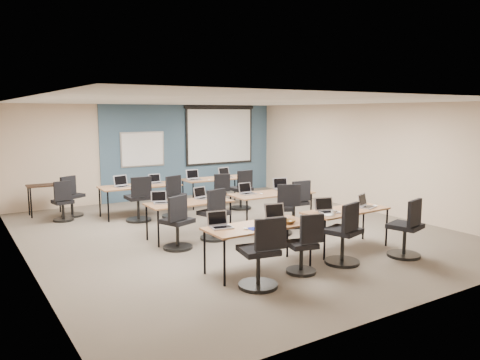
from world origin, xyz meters
TOP-DOWN VIEW (x-y plane):
  - floor at (0.00, 0.00)m, footprint 8.00×9.00m
  - ceiling at (0.00, 0.00)m, footprint 8.00×9.00m
  - wall_back at (0.00, 4.50)m, footprint 8.00×0.04m
  - wall_front at (0.00, -4.50)m, footprint 8.00×0.04m
  - wall_left at (-4.00, 0.00)m, footprint 0.04×9.00m
  - wall_right at (4.00, 0.00)m, footprint 0.04×9.00m
  - blue_accent_panel at (1.25, 4.47)m, footprint 5.50×0.04m
  - whiteboard at (-0.30, 4.43)m, footprint 1.28×0.03m
  - projector_screen at (2.20, 4.41)m, footprint 2.40×0.10m
  - training_table_front_left at (-0.94, -2.26)m, footprint 1.74×0.72m
  - training_table_front_right at (1.07, -2.13)m, footprint 1.67×0.69m
  - training_table_mid_left at (-1.01, 0.07)m, footprint 1.68×0.70m
  - training_table_mid_right at (0.98, 0.03)m, footprint 1.84×0.77m
  - training_table_back_left at (-1.08, 2.61)m, footprint 1.91×0.79m
  - training_table_back_right at (1.07, 2.73)m, footprint 1.74×0.73m
  - laptop_0 at (-1.53, -2.06)m, footprint 0.33×0.28m
  - mouse_0 at (-1.26, -2.36)m, footprint 0.06×0.10m
  - task_chair_0 at (-1.35, -2.90)m, footprint 0.57×0.57m
  - laptop_1 at (-0.48, -2.13)m, footprint 0.35×0.30m
  - mouse_1 at (-0.39, -2.37)m, footprint 0.07×0.10m
  - task_chair_1 at (-0.44, -2.76)m, footprint 0.47×0.47m
  - laptop_2 at (0.62, -2.11)m, footprint 0.34×0.29m
  - mouse_2 at (0.76, -2.27)m, footprint 0.07×0.10m
  - task_chair_2 at (0.40, -2.77)m, footprint 0.59×0.58m
  - laptop_3 at (1.54, -2.17)m, footprint 0.32×0.27m
  - mouse_3 at (1.73, -2.22)m, footprint 0.07×0.11m
  - task_chair_3 at (1.58, -3.07)m, footprint 0.57×0.57m
  - laptop_4 at (-1.54, 0.26)m, footprint 0.30×0.25m
  - mouse_4 at (-1.28, 0.02)m, footprint 0.09×0.11m
  - task_chair_4 at (-1.55, -0.54)m, footprint 0.57×0.54m
  - laptop_5 at (-0.63, 0.26)m, footprint 0.30×0.26m
  - mouse_5 at (-0.37, 0.05)m, footprint 0.08×0.11m
  - task_chair_5 at (-0.66, -0.33)m, footprint 0.56×0.55m
  - laptop_6 at (0.45, 0.22)m, footprint 0.31×0.27m
  - mouse_6 at (0.69, 0.02)m, footprint 0.07×0.10m
  - task_chair_6 at (0.69, -0.68)m, footprint 0.62×0.58m
  - laptop_7 at (1.44, 0.23)m, footprint 0.36×0.30m
  - mouse_7 at (1.70, 0.10)m, footprint 0.06×0.09m
  - task_chair_7 at (1.35, -0.35)m, footprint 0.56×0.56m
  - laptop_8 at (-1.52, 2.63)m, footprint 0.36×0.30m
  - mouse_8 at (-1.32, 2.56)m, footprint 0.08×0.11m
  - task_chair_8 at (-1.35, 1.97)m, footprint 0.58×0.58m
  - laptop_9 at (-0.63, 2.71)m, footprint 0.30×0.26m
  - mouse_9 at (-0.30, 2.48)m, footprint 0.06×0.09m
  - task_chair_9 at (-0.52, 1.93)m, footprint 0.56×0.54m
  - laptop_10 at (0.45, 2.75)m, footprint 0.35×0.30m
  - mouse_10 at (0.72, 2.43)m, footprint 0.07×0.10m
  - task_chair_10 at (0.69, 1.90)m, footprint 0.50×0.49m
  - laptop_11 at (1.38, 2.68)m, footprint 0.36×0.31m
  - mouse_11 at (1.72, 2.48)m, footprint 0.08×0.11m
  - task_chair_11 at (1.38, 1.87)m, footprint 0.55×0.55m
  - blue_mousepad at (-1.11, -2.40)m, footprint 0.23×0.19m
  - snack_bowl at (-0.47, -2.40)m, footprint 0.23×0.23m
  - snack_plate at (0.48, -2.31)m, footprint 0.22×0.22m
  - coffee_cup at (0.54, -2.36)m, footprint 0.08×0.08m
  - utility_table at (-3.03, 3.83)m, footprint 0.84×0.46m
  - spare_chair_a at (-2.55, 3.31)m, footprint 0.57×0.52m
  - spare_chair_b at (-2.82, 2.91)m, footprint 0.46×0.46m

SIDE VIEW (x-z plane):
  - floor at x=0.00m, z-range -0.01..0.01m
  - spare_chair_b at x=-2.82m, z-range -0.09..0.86m
  - task_chair_1 at x=-0.44m, z-range -0.09..0.87m
  - task_chair_10 at x=0.69m, z-range -0.09..0.89m
  - spare_chair_a at x=-2.55m, z-range -0.09..0.91m
  - task_chair_4 at x=-1.55m, z-range -0.09..0.93m
  - task_chair_9 at x=-0.52m, z-range -0.09..0.93m
  - task_chair_11 at x=1.38m, z-range -0.09..0.94m
  - task_chair_5 at x=-0.66m, z-range -0.09..0.94m
  - task_chair_7 at x=1.35m, z-range -0.09..0.95m
  - task_chair_3 at x=1.58m, z-range -0.09..0.95m
  - task_chair_0 at x=-1.35m, z-range -0.09..0.96m
  - task_chair_6 at x=0.69m, z-range -0.09..0.96m
  - task_chair_8 at x=-1.35m, z-range -0.09..0.96m
  - task_chair_2 at x=0.40m, z-range -0.09..0.96m
  - utility_table at x=-3.03m, z-range 0.27..1.02m
  - training_table_front_right at x=1.07m, z-range 0.32..1.05m
  - training_table_mid_left at x=-1.01m, z-range 0.32..1.05m
  - training_table_front_left at x=-0.94m, z-range 0.32..1.05m
  - training_table_back_right at x=1.07m, z-range 0.32..1.05m
  - training_table_mid_right at x=0.98m, z-range 0.32..1.05m
  - training_table_back_left at x=-1.08m, z-range 0.32..1.05m
  - blue_mousepad at x=-1.11m, z-range 0.73..0.74m
  - snack_plate at x=0.48m, z-range 0.73..0.74m
  - mouse_7 at x=1.70m, z-range 0.73..0.76m
  - mouse_6 at x=0.69m, z-range 0.73..0.76m
  - mouse_9 at x=-0.30m, z-range 0.73..0.76m
  - mouse_10 at x=0.72m, z-range 0.73..0.76m
  - mouse_0 at x=-1.26m, z-range 0.73..0.76m
  - mouse_2 at x=0.76m, z-range 0.73..0.76m
  - mouse_11 at x=1.72m, z-range 0.73..0.76m
  - mouse_5 at x=-0.37m, z-range 0.72..0.76m
  - mouse_4 at x=-1.28m, z-range 0.72..0.76m
  - mouse_8 at x=-1.32m, z-range 0.72..0.76m
  - mouse_1 at x=-0.39m, z-range 0.72..0.76m
  - mouse_3 at x=1.73m, z-range 0.72..0.76m
  - snack_bowl at x=-0.47m, z-range 0.73..0.79m
  - coffee_cup at x=0.54m, z-range 0.74..0.81m
  - laptop_4 at x=-1.54m, z-range 0.67..0.90m
  - laptop_9 at x=-0.63m, z-range 0.67..0.90m
  - laptop_5 at x=-0.63m, z-range 0.67..0.90m
  - laptop_6 at x=0.45m, z-range 0.67..0.91m
  - laptop_3 at x=1.54m, z-range 0.67..0.91m
  - laptop_0 at x=-1.53m, z-range 0.67..0.92m
  - laptop_2 at x=0.62m, z-range 0.67..0.92m
  - laptop_1 at x=-0.48m, z-range 0.66..0.93m
  - laptop_10 at x=0.45m, z-range 0.66..0.93m
  - laptop_7 at x=1.44m, z-range 0.66..0.93m
  - laptop_8 at x=-1.52m, z-range 0.66..0.93m
  - laptop_11 at x=1.38m, z-range 0.66..0.93m
  - wall_back at x=0.00m, z-range 0.00..2.70m
  - wall_front at x=0.00m, z-range 0.00..2.70m
  - wall_left at x=-4.00m, z-range 0.00..2.70m
  - wall_right at x=4.00m, z-range 0.00..2.70m
  - blue_accent_panel at x=1.25m, z-range 0.00..2.70m
  - whiteboard at x=-0.30m, z-range 0.96..1.94m
  - projector_screen at x=2.20m, z-range 0.98..2.80m
  - ceiling at x=0.00m, z-range 2.69..2.71m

